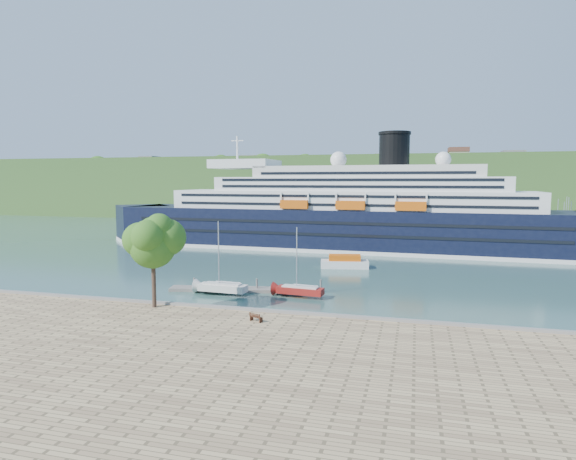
# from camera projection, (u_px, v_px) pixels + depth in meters

# --- Properties ---
(ground) EXTENTS (400.00, 400.00, 0.00)m
(ground) POSITION_uv_depth(u_px,v_px,m) (215.00, 316.00, 53.15)
(ground) COLOR #2F534B
(ground) RESTS_ON ground
(far_hillside) EXTENTS (400.00, 50.00, 24.00)m
(far_hillside) POSITION_uv_depth(u_px,v_px,m) (362.00, 188.00, 191.26)
(far_hillside) COLOR #2C5020
(far_hillside) RESTS_ON ground
(quay_coping) EXTENTS (220.00, 0.50, 0.30)m
(quay_coping) POSITION_uv_depth(u_px,v_px,m) (214.00, 307.00, 52.84)
(quay_coping) COLOR slate
(quay_coping) RESTS_ON promenade
(cruise_ship) EXTENTS (112.16, 19.66, 25.09)m
(cruise_ship) POSITION_uv_depth(u_px,v_px,m) (338.00, 192.00, 104.43)
(cruise_ship) COLOR black
(cruise_ship) RESTS_ON ground
(park_bench) EXTENTS (1.59, 1.12, 0.95)m
(park_bench) POSITION_uv_depth(u_px,v_px,m) (256.00, 317.00, 47.74)
(park_bench) COLOR #482614
(park_bench) RESTS_ON promenade
(promenade_tree) EXTENTS (6.78, 6.78, 11.24)m
(promenade_tree) POSITION_uv_depth(u_px,v_px,m) (153.00, 257.00, 52.70)
(promenade_tree) COLOR #30671B
(promenade_tree) RESTS_ON promenade
(floating_pontoon) EXTENTS (19.54, 6.01, 0.43)m
(floating_pontoon) POSITION_uv_depth(u_px,v_px,m) (241.00, 289.00, 65.30)
(floating_pontoon) COLOR gray
(floating_pontoon) RESTS_ON ground
(sailboat_white_near) EXTENTS (7.26, 2.39, 9.25)m
(sailboat_white_near) POSITION_uv_depth(u_px,v_px,m) (222.00, 260.00, 62.61)
(sailboat_white_near) COLOR silver
(sailboat_white_near) RESTS_ON ground
(sailboat_red) EXTENTS (6.84, 2.50, 8.64)m
(sailboat_red) POSITION_uv_depth(u_px,v_px,m) (300.00, 264.00, 61.32)
(sailboat_red) COLOR maroon
(sailboat_red) RESTS_ON ground
(tender_launch) EXTENTS (8.55, 4.19, 2.26)m
(tender_launch) POSITION_uv_depth(u_px,v_px,m) (345.00, 261.00, 82.47)
(tender_launch) COLOR #D1550C
(tender_launch) RESTS_ON ground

